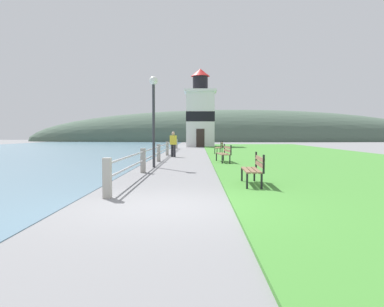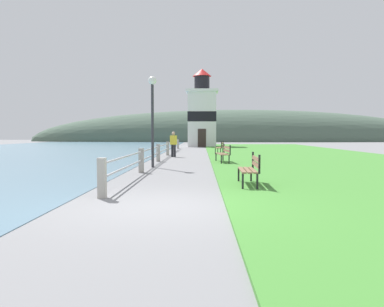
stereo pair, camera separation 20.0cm
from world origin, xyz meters
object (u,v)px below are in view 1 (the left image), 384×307
at_px(park_bench_near, 254,168).
at_px(lamp_post, 154,105).
at_px(park_bench_midway, 225,152).
at_px(person_strolling, 173,143).
at_px(park_bench_far, 220,147).
at_px(lighthouse, 200,114).

distance_m(park_bench_near, lamp_post, 7.25).
bearing_deg(park_bench_near, park_bench_midway, -86.55).
distance_m(park_bench_near, person_strolling, 13.56).
bearing_deg(park_bench_far, park_bench_midway, 95.94).
bearing_deg(park_bench_midway, lamp_post, 29.58).
relative_size(park_bench_far, person_strolling, 1.25).
distance_m(person_strolling, lamp_post, 7.49).
height_order(park_bench_near, person_strolling, person_strolling).
bearing_deg(park_bench_midway, lighthouse, -92.98).
relative_size(park_bench_far, lamp_post, 0.51).
xyz_separation_m(park_bench_near, person_strolling, (-3.12, 13.19, 0.33)).
xyz_separation_m(person_strolling, lamp_post, (-0.38, -7.24, 1.87)).
bearing_deg(park_bench_near, lighthouse, -85.87).
xyz_separation_m(park_bench_midway, person_strolling, (-2.89, 4.95, 0.33)).
xyz_separation_m(park_bench_far, person_strolling, (-3.13, -3.23, 0.33)).
height_order(lighthouse, lamp_post, lighthouse).
height_order(person_strolling, lamp_post, lamp_post).
bearing_deg(lighthouse, park_bench_near, -87.70).
distance_m(park_bench_near, lighthouse, 32.30).
distance_m(park_bench_far, lamp_post, 11.25).
height_order(park_bench_midway, lamp_post, lamp_post).
xyz_separation_m(park_bench_near, park_bench_midway, (-0.23, 8.25, 0.00)).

